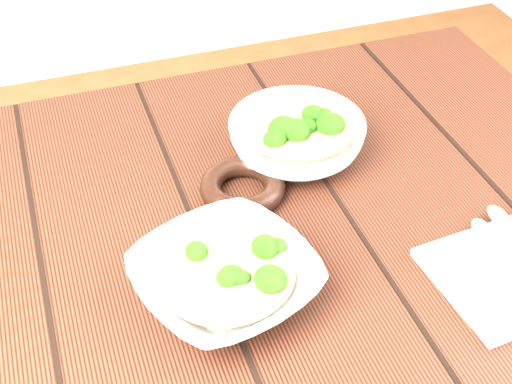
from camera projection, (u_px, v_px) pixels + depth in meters
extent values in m
cube|color=#371A0F|center=(215.00, 246.00, 0.94)|extent=(1.20, 0.80, 0.04)
cube|color=#371A0F|center=(413.00, 206.00, 1.56)|extent=(0.07, 0.07, 0.71)
imported|color=white|center=(225.00, 279.00, 0.83)|extent=(0.26, 0.26, 0.05)
cylinder|color=#946742|center=(225.00, 270.00, 0.82)|extent=(0.16, 0.16, 0.00)
ellipsoid|color=#317419|center=(239.00, 259.00, 0.83)|extent=(0.03, 0.03, 0.03)
ellipsoid|color=#317419|center=(217.00, 247.00, 0.85)|extent=(0.03, 0.03, 0.03)
ellipsoid|color=#317419|center=(183.00, 267.00, 0.82)|extent=(0.03, 0.03, 0.03)
ellipsoid|color=#317419|center=(218.00, 282.00, 0.80)|extent=(0.03, 0.03, 0.03)
ellipsoid|color=#317419|center=(252.00, 281.00, 0.80)|extent=(0.03, 0.03, 0.03)
imported|color=white|center=(297.00, 140.00, 1.03)|extent=(0.26, 0.26, 0.06)
cylinder|color=#946742|center=(297.00, 128.00, 1.02)|extent=(0.16, 0.16, 0.00)
ellipsoid|color=#317419|center=(308.00, 120.00, 1.02)|extent=(0.03, 0.03, 0.03)
ellipsoid|color=#317419|center=(289.00, 112.00, 1.04)|extent=(0.03, 0.03, 0.03)
ellipsoid|color=#317419|center=(265.00, 125.00, 1.02)|extent=(0.03, 0.03, 0.03)
ellipsoid|color=#317419|center=(293.00, 134.00, 1.00)|extent=(0.03, 0.03, 0.03)
ellipsoid|color=#317419|center=(319.00, 133.00, 1.00)|extent=(0.03, 0.03, 0.03)
torus|color=black|center=(243.00, 187.00, 0.98)|extent=(0.13, 0.13, 0.03)
cylinder|color=#A8A494|center=(508.00, 273.00, 0.86)|extent=(0.03, 0.12, 0.01)
ellipsoid|color=#A8A494|center=(483.00, 230.00, 0.91)|extent=(0.03, 0.05, 0.01)
ellipsoid|color=#A8A494|center=(499.00, 216.00, 0.93)|extent=(0.03, 0.05, 0.01)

